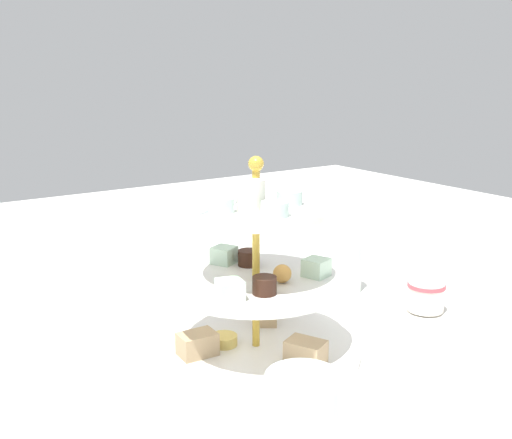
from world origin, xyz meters
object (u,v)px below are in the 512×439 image
Objects in this scene: tiered_serving_stand at (256,295)px; water_glass_short_left at (343,268)px; teacup_with_saucer at (426,299)px; water_glass_tall_right at (302,433)px.

tiered_serving_stand is 0.29m from water_glass_short_left.
water_glass_short_left reaches higher than teacup_with_saucer.
tiered_serving_stand is 3.44× the size of water_glass_short_left.
teacup_with_saucer is (-0.04, 0.15, -0.02)m from water_glass_short_left.
tiered_serving_stand is at bearing -6.95° from teacup_with_saucer.
water_glass_short_left is 0.16m from teacup_with_saucer.
teacup_with_saucer is (-0.30, 0.04, -0.06)m from tiered_serving_stand.
water_glass_tall_right is 1.26× the size of teacup_with_saucer.
water_glass_tall_right is at bearing 44.09° from water_glass_short_left.
water_glass_tall_right is (0.12, 0.26, -0.03)m from tiered_serving_stand.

